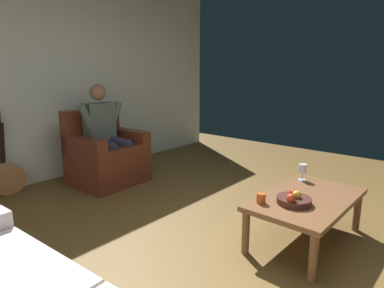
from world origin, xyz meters
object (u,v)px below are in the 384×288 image
object	(u,v)px
armchair	(106,157)
guitar	(8,176)
fruit_bowl	(294,199)
candle_jar	(261,198)
person_seated	(106,131)
wine_glass_near	(303,169)
coffee_table	(307,203)

from	to	relation	value
armchair	guitar	size ratio (longest dim) A/B	0.95
fruit_bowl	candle_jar	distance (m)	0.25
armchair	person_seated	size ratio (longest dim) A/B	0.75
person_seated	wine_glass_near	world-z (taller)	person_seated
armchair	fruit_bowl	size ratio (longest dim) A/B	3.52
armchair	coffee_table	size ratio (longest dim) A/B	0.85
coffee_table	candle_jar	xyz separation A→B (m)	(0.36, -0.22, 0.09)
guitar	armchair	bearing A→B (deg)	154.37
person_seated	guitar	bearing A→B (deg)	-29.36
person_seated	coffee_table	xyz separation A→B (m)	(-0.17, 2.48, -0.32)
person_seated	fruit_bowl	distance (m)	2.47
guitar	wine_glass_near	size ratio (longest dim) A/B	6.21
person_seated	candle_jar	size ratio (longest dim) A/B	15.94
coffee_table	person_seated	bearing A→B (deg)	-86.18
armchair	coffee_table	world-z (taller)	armchair
armchair	candle_jar	bearing A→B (deg)	82.48
wine_glass_near	fruit_bowl	distance (m)	0.62
wine_glass_near	guitar	bearing A→B (deg)	-61.10
person_seated	wine_glass_near	distance (m)	2.36
wine_glass_near	candle_jar	bearing A→B (deg)	-1.87
armchair	guitar	xyz separation A→B (m)	(0.99, -0.47, -0.11)
coffee_table	guitar	bearing A→B (deg)	-68.80
fruit_bowl	person_seated	bearing A→B (deg)	-90.96
fruit_bowl	wine_glass_near	bearing A→B (deg)	-163.42
wine_glass_near	fruit_bowl	world-z (taller)	wine_glass_near
armchair	coffee_table	bearing A→B (deg)	91.03
guitar	candle_jar	distance (m)	2.88
guitar	fruit_bowl	xyz separation A→B (m)	(-0.95, 2.95, 0.21)
coffee_table	fruit_bowl	bearing A→B (deg)	-6.83
person_seated	candle_jar	bearing A→B (deg)	82.42
armchair	fruit_bowl	bearing A→B (deg)	86.30
armchair	wine_glass_near	distance (m)	2.38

